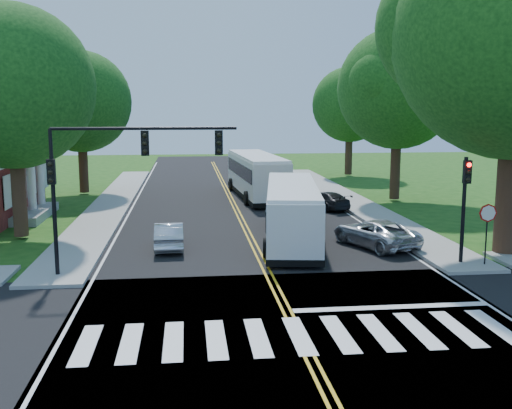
{
  "coord_description": "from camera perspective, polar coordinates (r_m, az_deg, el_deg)",
  "views": [
    {
      "loc": [
        -3.13,
        -16.73,
        6.49
      ],
      "look_at": [
        -0.2,
        8.61,
        2.4
      ],
      "focal_mm": 42.0,
      "sensor_mm": 36.0,
      "label": 1
    }
  ],
  "objects": [
    {
      "name": "edge_line_w",
      "position": [
        39.44,
        -11.85,
        -0.53
      ],
      "size": [
        0.12,
        70.0,
        0.01
      ],
      "primitive_type": "cube",
      "color": "silver",
      "rests_on": "road"
    },
    {
      "name": "sidewalk_nw",
      "position": [
        42.54,
        -13.5,
        0.18
      ],
      "size": [
        2.6,
        40.0,
        0.15
      ],
      "primitive_type": "cube",
      "color": "gray",
      "rests_on": "ground"
    },
    {
      "name": "tree_east_mid",
      "position": [
        43.3,
        13.39,
        10.68
      ],
      "size": [
        8.4,
        8.4,
        11.93
      ],
      "color": "black",
      "rests_on": "ground"
    },
    {
      "name": "tree_west_near",
      "position": [
        31.87,
        -22.2,
        10.31
      ],
      "size": [
        8.0,
        8.0,
        11.4
      ],
      "color": "black",
      "rests_on": "ground"
    },
    {
      "name": "bus_lead",
      "position": [
        29.41,
        3.44,
        -0.65
      ],
      "size": [
        3.99,
        11.25,
        2.85
      ],
      "rotation": [
        0.0,
        0.0,
        2.99
      ],
      "color": "silver",
      "rests_on": "road"
    },
    {
      "name": "dark_sedan",
      "position": [
        39.19,
        6.66,
        0.38
      ],
      "size": [
        2.93,
        4.27,
        1.15
      ],
      "primitive_type": "imported",
      "rotation": [
        0.0,
        0.0,
        3.51
      ],
      "color": "black",
      "rests_on": "road"
    },
    {
      "name": "suv",
      "position": [
        28.94,
        11.28,
        -2.68
      ],
      "size": [
        3.7,
        5.17,
        1.31
      ],
      "primitive_type": "imported",
      "rotation": [
        0.0,
        0.0,
        3.5
      ],
      "color": "silver",
      "rests_on": "road"
    },
    {
      "name": "edge_line_e",
      "position": [
        40.5,
        7.68,
        -0.17
      ],
      "size": [
        0.12,
        70.0,
        0.01
      ],
      "primitive_type": "cube",
      "color": "silver",
      "rests_on": "road"
    },
    {
      "name": "signal_nw",
      "position": [
        23.41,
        -13.28,
        3.69
      ],
      "size": [
        7.15,
        0.46,
        5.66
      ],
      "color": "black",
      "rests_on": "ground"
    },
    {
      "name": "cross_road",
      "position": [
        18.21,
        3.81,
        -11.77
      ],
      "size": [
        60.0,
        12.0,
        0.01
      ],
      "primitive_type": "cube",
      "color": "black",
      "rests_on": "ground"
    },
    {
      "name": "bus_follow",
      "position": [
        44.19,
        0.04,
        2.85
      ],
      "size": [
        3.51,
        12.3,
        3.15
      ],
      "rotation": [
        0.0,
        0.0,
        3.21
      ],
      "color": "silver",
      "rests_on": "road"
    },
    {
      "name": "tree_east_far",
      "position": [
        58.84,
        8.93,
        9.37
      ],
      "size": [
        7.2,
        7.2,
        10.34
      ],
      "color": "black",
      "rests_on": "ground"
    },
    {
      "name": "tree_west_far",
      "position": [
        47.39,
        -16.38,
        9.36
      ],
      "size": [
        7.6,
        7.6,
        10.67
      ],
      "color": "black",
      "rests_on": "ground"
    },
    {
      "name": "road",
      "position": [
        35.47,
        -1.42,
        -1.43
      ],
      "size": [
        14.0,
        96.0,
        0.01
      ],
      "primitive_type": "cube",
      "color": "black",
      "rests_on": "ground"
    },
    {
      "name": "hatchback",
      "position": [
        28.28,
        -8.28,
        -2.95
      ],
      "size": [
        1.39,
        3.77,
        1.23
      ],
      "primitive_type": "imported",
      "rotation": [
        0.0,
        0.0,
        3.17
      ],
      "color": "silver",
      "rests_on": "road"
    },
    {
      "name": "stop_bar",
      "position": [
        20.54,
        12.77,
        -9.5
      ],
      "size": [
        6.6,
        0.4,
        0.01
      ],
      "primitive_type": "cube",
      "color": "silver",
      "rests_on": "road"
    },
    {
      "name": "center_line",
      "position": [
        39.39,
        -1.95,
        -0.36
      ],
      "size": [
        0.36,
        70.0,
        0.01
      ],
      "primitive_type": "cube",
      "color": "gold",
      "rests_on": "road"
    },
    {
      "name": "crosswalk",
      "position": [
        17.75,
        4.11,
        -12.31
      ],
      "size": [
        12.6,
        3.0,
        0.01
      ],
      "primitive_type": "cube",
      "color": "silver",
      "rests_on": "road"
    },
    {
      "name": "ground",
      "position": [
        18.22,
        3.81,
        -11.79
      ],
      "size": [
        140.0,
        140.0,
        0.0
      ],
      "primitive_type": "plane",
      "color": "#174711",
      "rests_on": "ground"
    },
    {
      "name": "sidewalk_ne",
      "position": [
        43.74,
        8.63,
        0.57
      ],
      "size": [
        2.6,
        40.0,
        0.15
      ],
      "primitive_type": "cube",
      "color": "gray",
      "rests_on": "ground"
    },
    {
      "name": "stop_sign",
      "position": [
        26.13,
        21.19,
        -1.34
      ],
      "size": [
        0.76,
        0.08,
        2.53
      ],
      "color": "black",
      "rests_on": "ground"
    },
    {
      "name": "signal_ne",
      "position": [
        26.03,
        19.28,
        0.81
      ],
      "size": [
        0.3,
        0.46,
        4.4
      ],
      "color": "black",
      "rests_on": "ground"
    }
  ]
}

